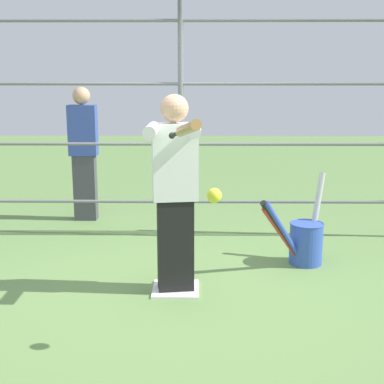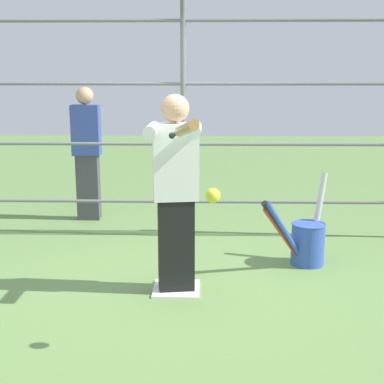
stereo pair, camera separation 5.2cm
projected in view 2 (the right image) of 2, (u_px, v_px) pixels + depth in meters
ground_plane at (176, 290)px, 4.67m from camera, size 24.00×24.00×0.00m
home_plate at (176, 289)px, 4.67m from camera, size 0.40×0.40×0.02m
fence_backstop at (183, 114)px, 5.93m from camera, size 5.20×0.06×2.82m
batter at (176, 188)px, 4.45m from camera, size 0.43×0.61×1.69m
baseball_bat_swinging at (184, 130)px, 3.38m from camera, size 0.24×0.91×0.22m
softball_in_flight at (213, 196)px, 3.36m from camera, size 0.10×0.10×0.10m
bat_bucket at (305, 241)px, 5.24m from camera, size 0.74×0.66×0.89m
bystander_behind_fence at (87, 152)px, 6.78m from camera, size 0.35×0.22×1.69m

